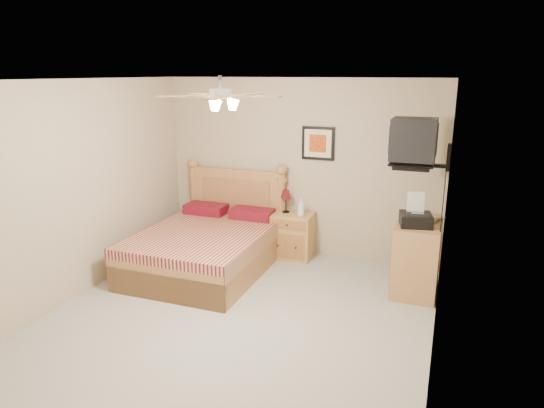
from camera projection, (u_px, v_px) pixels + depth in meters
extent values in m
plane|color=#9F9A90|center=(235.00, 321.00, 5.18)|extent=(4.50, 4.50, 0.00)
cube|color=white|center=(230.00, 80.00, 4.52)|extent=(4.00, 4.50, 0.04)
cube|color=tan|center=(299.00, 168.00, 6.88)|extent=(4.00, 0.04, 2.50)
cube|color=tan|center=(69.00, 307.00, 2.81)|extent=(4.00, 0.04, 2.50)
cube|color=tan|center=(73.00, 192.00, 5.52)|extent=(0.04, 4.50, 2.50)
cube|color=tan|center=(443.00, 231.00, 4.17)|extent=(0.04, 4.50, 2.50)
cube|color=#B9824A|center=(292.00, 235.00, 6.91)|extent=(0.60, 0.46, 0.64)
imported|color=white|center=(301.00, 207.00, 6.71)|extent=(0.11, 0.11, 0.24)
cube|color=black|center=(318.00, 143.00, 6.67)|extent=(0.46, 0.04, 0.46)
cube|color=#A07246|center=(416.00, 258.00, 5.75)|extent=(0.51, 0.73, 0.86)
imported|color=beige|center=(422.00, 218.00, 5.82)|extent=(0.26, 0.30, 0.02)
imported|color=tan|center=(424.00, 216.00, 5.83)|extent=(0.31, 0.34, 0.02)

